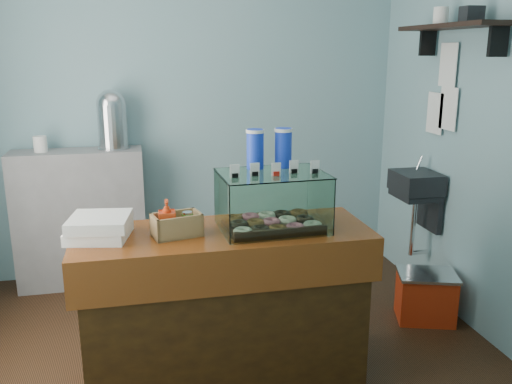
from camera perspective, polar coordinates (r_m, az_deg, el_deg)
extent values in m
plane|color=black|center=(3.55, -3.89, -16.69)|extent=(3.50, 3.50, 0.00)
cube|color=#7EAEB8|center=(4.55, -7.11, 8.91)|extent=(3.50, 0.04, 2.80)
cube|color=#7EAEB8|center=(1.63, 3.33, -1.24)|extent=(3.50, 0.04, 2.80)
cube|color=#7EAEB8|center=(3.74, 23.43, 6.61)|extent=(0.04, 3.00, 2.80)
cube|color=black|center=(4.19, 16.52, 0.99)|extent=(0.30, 0.35, 0.15)
cube|color=black|center=(4.31, 17.85, -1.51)|extent=(0.04, 0.30, 0.35)
cylinder|color=silver|center=(4.29, 16.82, 2.91)|extent=(0.02, 0.02, 0.12)
cylinder|color=silver|center=(4.29, 16.19, -3.56)|extent=(0.04, 0.04, 0.45)
cube|color=black|center=(3.89, 19.90, 16.09)|extent=(0.25, 1.00, 0.03)
cube|color=black|center=(3.59, 24.14, 14.29)|extent=(0.12, 0.03, 0.18)
cube|color=black|center=(4.26, 17.63, 14.72)|extent=(0.12, 0.03, 0.18)
cube|color=white|center=(4.09, 19.58, 8.26)|extent=(0.01, 0.21, 0.30)
cube|color=white|center=(4.24, 18.32, 7.88)|extent=(0.01, 0.21, 0.30)
cube|color=white|center=(4.12, 19.57, 12.50)|extent=(0.01, 0.21, 0.30)
cube|color=#41260C|center=(3.13, -3.31, -12.45)|extent=(1.50, 0.56, 0.84)
cube|color=#4E250A|center=(2.95, -3.44, -4.66)|extent=(1.60, 0.60, 0.06)
cube|color=#4E250A|center=(2.74, -2.45, -8.92)|extent=(1.60, 0.04, 0.18)
cube|color=gray|center=(4.54, -17.93, -2.68)|extent=(1.00, 0.32, 1.10)
cube|color=black|center=(2.98, 1.69, -3.63)|extent=(0.52, 0.38, 0.02)
torus|color=silver|center=(2.82, -1.36, -4.15)|extent=(0.10, 0.10, 0.03)
torus|color=black|center=(2.84, 0.52, -3.99)|extent=(0.10, 0.10, 0.03)
torus|color=brown|center=(2.87, 2.37, -3.83)|extent=(0.10, 0.10, 0.03)
torus|color=#D36379|center=(2.90, 4.18, -3.67)|extent=(0.10, 0.10, 0.03)
torus|color=silver|center=(2.93, 5.95, -3.51)|extent=(0.10, 0.10, 0.03)
torus|color=black|center=(2.93, -1.90, -3.42)|extent=(0.10, 0.10, 0.03)
torus|color=brown|center=(2.95, -0.08, -3.28)|extent=(0.10, 0.10, 0.03)
torus|color=#D36379|center=(2.98, 1.70, -3.13)|extent=(0.10, 0.10, 0.03)
torus|color=silver|center=(3.00, 3.45, -2.99)|extent=(0.10, 0.10, 0.03)
torus|color=black|center=(3.03, 5.17, -2.84)|extent=(0.10, 0.10, 0.03)
torus|color=brown|center=(3.04, -2.40, -2.75)|extent=(0.10, 0.10, 0.03)
torus|color=#D36379|center=(3.06, -0.65, -2.62)|extent=(0.10, 0.10, 0.03)
torus|color=silver|center=(3.08, 1.08, -2.48)|extent=(0.10, 0.10, 0.03)
torus|color=black|center=(3.11, 2.77, -2.35)|extent=(0.10, 0.10, 0.03)
torus|color=brown|center=(3.14, 4.44, -2.22)|extent=(0.10, 0.10, 0.03)
cube|color=white|center=(2.76, 2.91, -2.09)|extent=(0.56, 0.03, 0.30)
cube|color=white|center=(3.13, 0.67, -0.03)|extent=(0.56, 0.03, 0.30)
cube|color=white|center=(2.88, -3.62, -1.38)|extent=(0.02, 0.41, 0.30)
cube|color=white|center=(3.03, 6.78, -0.63)|extent=(0.02, 0.41, 0.30)
cube|color=white|center=(2.90, 1.74, 1.95)|extent=(0.59, 0.44, 0.01)
cube|color=white|center=(2.80, -2.28, 2.24)|extent=(0.05, 0.01, 0.07)
cube|color=black|center=(2.80, -2.27, 1.78)|extent=(0.03, 0.02, 0.02)
cube|color=white|center=(2.82, -0.10, 2.37)|extent=(0.05, 0.01, 0.07)
cube|color=black|center=(2.83, -0.10, 1.91)|extent=(0.03, 0.02, 0.02)
cube|color=white|center=(2.85, 2.03, 2.48)|extent=(0.05, 0.01, 0.07)
cube|color=red|center=(2.85, 2.02, 2.03)|extent=(0.03, 0.02, 0.02)
cube|color=white|center=(2.88, 4.12, 2.60)|extent=(0.05, 0.01, 0.07)
cube|color=black|center=(2.89, 4.11, 2.15)|extent=(0.03, 0.02, 0.02)
cube|color=white|center=(2.92, 6.15, 2.70)|extent=(0.05, 0.01, 0.07)
cube|color=black|center=(2.92, 6.14, 2.26)|extent=(0.03, 0.02, 0.02)
cylinder|color=blue|center=(2.99, -0.09, 4.54)|extent=(0.09, 0.09, 0.22)
cylinder|color=white|center=(2.98, -0.09, 6.44)|extent=(0.10, 0.10, 0.02)
cylinder|color=blue|center=(3.04, 2.89, 4.67)|extent=(0.09, 0.09, 0.22)
cylinder|color=white|center=(3.02, 2.91, 6.54)|extent=(0.10, 0.10, 0.02)
cube|color=#A48152|center=(2.89, -8.30, -4.45)|extent=(0.28, 0.20, 0.01)
cube|color=#A48152|center=(2.82, -7.91, -3.83)|extent=(0.25, 0.07, 0.12)
cube|color=#A48152|center=(2.94, -8.76, -3.06)|extent=(0.25, 0.07, 0.12)
cube|color=#A48152|center=(2.85, -10.61, -3.74)|extent=(0.05, 0.15, 0.12)
cube|color=#A48152|center=(2.91, -6.13, -3.14)|extent=(0.05, 0.15, 0.12)
imported|color=red|center=(2.85, -9.33, -2.67)|extent=(0.10, 0.11, 0.19)
cylinder|color=#428223|center=(2.89, -7.21, -3.25)|extent=(0.06, 0.06, 0.10)
cylinder|color=silver|center=(2.88, -7.25, -2.20)|extent=(0.05, 0.05, 0.01)
cube|color=white|center=(2.94, -16.19, -4.09)|extent=(0.35, 0.35, 0.06)
cube|color=white|center=(2.91, -16.13, -3.05)|extent=(0.34, 0.34, 0.06)
cylinder|color=silver|center=(4.40, -14.71, 4.48)|extent=(0.25, 0.25, 0.01)
cylinder|color=silver|center=(4.38, -14.86, 6.73)|extent=(0.22, 0.22, 0.34)
sphere|color=silver|center=(4.36, -15.01, 8.94)|extent=(0.22, 0.22, 0.22)
cube|color=red|center=(4.05, 17.42, -10.56)|extent=(0.45, 0.39, 0.33)
cube|color=silver|center=(3.98, 17.61, -8.28)|extent=(0.47, 0.41, 0.02)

